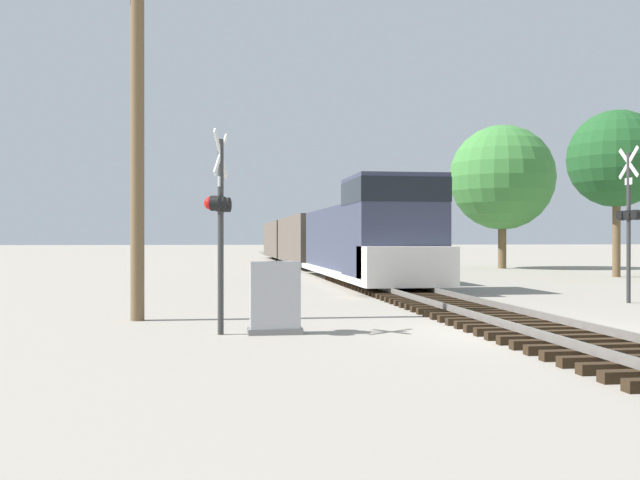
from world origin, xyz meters
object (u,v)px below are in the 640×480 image
(tree_far_right, at_px, (617,159))
(tree_mid_background, at_px, (502,178))
(relay_cabinet, at_px, (275,298))
(crossing_signal_near, at_px, (219,212))
(utility_pole, at_px, (137,128))
(crossing_signal_far, at_px, (629,217))
(freight_train, at_px, (313,240))

(tree_far_right, bearing_deg, tree_mid_background, 98.42)
(relay_cabinet, distance_m, tree_mid_background, 34.99)
(crossing_signal_near, distance_m, tree_far_right, 27.79)
(relay_cabinet, relative_size, tree_far_right, 0.18)
(utility_pole, bearing_deg, crossing_signal_far, 11.25)
(freight_train, bearing_deg, crossing_signal_near, -100.82)
(freight_train, distance_m, relay_cabinet, 33.21)
(relay_cabinet, bearing_deg, crossing_signal_near, 178.80)
(crossing_signal_far, distance_m, tree_far_right, 16.07)
(crossing_signal_near, distance_m, crossing_signal_far, 13.32)
(crossing_signal_near, bearing_deg, utility_pole, -129.57)
(freight_train, relative_size, utility_pole, 5.79)
(utility_pole, xyz_separation_m, tree_far_right, (21.45, 16.61, 1.35))
(crossing_signal_near, relative_size, relay_cabinet, 2.78)
(freight_train, bearing_deg, tree_mid_background, -12.34)
(crossing_signal_near, xyz_separation_m, crossing_signal_far, (12.09, 5.59, 0.11))
(crossing_signal_far, distance_m, relay_cabinet, 12.47)
(crossing_signal_near, bearing_deg, tree_far_right, 151.67)
(crossing_signal_far, relative_size, tree_mid_background, 0.51)
(freight_train, relative_size, tree_mid_background, 5.58)
(crossing_signal_far, bearing_deg, utility_pole, 96.45)
(tree_far_right, xyz_separation_m, tree_mid_background, (-1.60, 10.78, -0.07))
(crossing_signal_far, bearing_deg, crossing_signal_near, 110.04)
(freight_train, xyz_separation_m, relay_cabinet, (-5.15, -32.79, -1.08))
(utility_pole, bearing_deg, relay_cabinet, -43.66)
(relay_cabinet, distance_m, utility_pole, 5.58)
(relay_cabinet, height_order, utility_pole, utility_pole)
(freight_train, height_order, relay_cabinet, freight_train)
(freight_train, distance_m, crossing_signal_far, 27.80)
(utility_pole, distance_m, tree_mid_background, 33.85)
(freight_train, bearing_deg, crossing_signal_far, -77.90)
(crossing_signal_far, bearing_deg, tree_far_right, -33.24)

